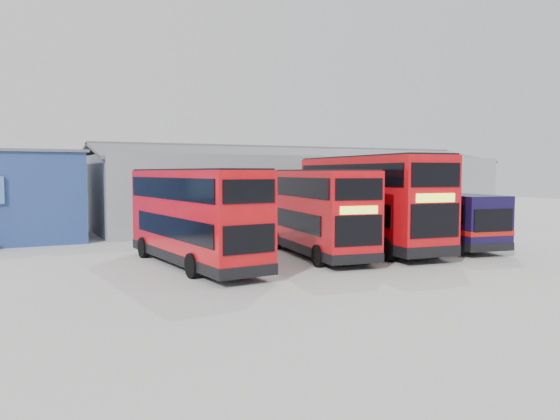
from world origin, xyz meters
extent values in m
plane|color=#ACACA6|center=(0.00, 0.00, 0.00)|extent=(120.00, 120.00, 0.00)
cube|color=gray|center=(8.00, 20.00, 2.50)|extent=(30.00, 12.00, 5.00)
cube|color=#555A5E|center=(8.00, 17.20, 5.25)|extent=(30.50, 6.33, 1.29)
cube|color=#555A5E|center=(8.00, 22.80, 5.25)|extent=(30.50, 6.33, 1.29)
cube|color=red|center=(-5.02, 4.60, 2.15)|extent=(3.11, 9.67, 3.67)
cube|color=black|center=(-5.02, 4.60, 0.50)|extent=(3.14, 9.71, 0.41)
cube|color=black|center=(-3.85, 4.34, 1.72)|extent=(0.77, 8.03, 0.86)
cube|color=black|center=(-6.14, 4.14, 1.72)|extent=(0.77, 8.03, 0.86)
cube|color=black|center=(-3.88, 4.70, 3.26)|extent=(0.85, 8.93, 0.86)
cube|color=black|center=(-6.17, 4.50, 3.26)|extent=(0.85, 8.93, 0.86)
cube|color=black|center=(-5.45, 9.35, 1.63)|extent=(2.03, 0.23, 1.22)
cube|color=black|center=(-5.45, 9.35, 3.26)|extent=(2.03, 0.23, 0.86)
cube|color=#B6DA2D|center=(-5.45, 9.36, 2.45)|extent=(1.63, 0.18, 0.32)
cube|color=black|center=(-4.60, -0.15, 1.63)|extent=(1.99, 0.22, 1.00)
cube|color=black|center=(-4.60, -0.15, 3.26)|extent=(1.99, 0.22, 0.82)
cube|color=black|center=(-5.02, 4.60, 4.00)|extent=(2.96, 9.53, 0.09)
cylinder|color=black|center=(-4.24, 7.99, 0.47)|extent=(0.37, 0.96, 0.94)
cylinder|color=black|center=(-6.40, 7.80, 0.47)|extent=(0.37, 0.96, 0.94)
cylinder|color=black|center=(-3.73, 2.31, 0.47)|extent=(0.37, 0.96, 0.94)
cylinder|color=black|center=(-5.89, 2.11, 0.47)|extent=(0.37, 0.96, 0.94)
cube|color=red|center=(1.01, 5.16, 2.14)|extent=(3.58, 9.69, 3.65)
cube|color=black|center=(1.01, 5.16, 0.50)|extent=(3.62, 9.73, 0.41)
cube|color=black|center=(-0.07, 5.68, 1.71)|extent=(1.19, 7.95, 0.86)
cube|color=black|center=(2.19, 5.36, 1.71)|extent=(1.19, 7.95, 0.86)
cube|color=black|center=(-0.13, 5.33, 3.25)|extent=(1.31, 8.84, 0.86)
cube|color=black|center=(2.14, 5.00, 3.25)|extent=(1.31, 8.84, 0.86)
cube|color=black|center=(0.33, 0.46, 1.62)|extent=(2.01, 0.33, 1.22)
cube|color=black|center=(0.33, 0.46, 3.25)|extent=(2.01, 0.33, 0.86)
cube|color=#B6DA2D|center=(0.33, 0.45, 2.43)|extent=(1.61, 0.27, 0.32)
cube|color=black|center=(1.68, 9.87, 1.62)|extent=(1.97, 0.33, 0.99)
cube|color=black|center=(1.68, 9.87, 3.25)|extent=(1.97, 0.33, 0.81)
cube|color=black|center=(1.01, 5.16, 3.98)|extent=(3.42, 9.54, 0.09)
cylinder|color=black|center=(-0.53, 2.06, 0.47)|extent=(0.42, 0.97, 0.94)
cylinder|color=black|center=(1.61, 1.75, 0.47)|extent=(0.42, 0.97, 0.94)
cylinder|color=black|center=(0.28, 7.68, 0.47)|extent=(0.42, 0.97, 0.94)
cylinder|color=black|center=(2.42, 7.37, 0.47)|extent=(0.42, 0.97, 0.94)
cube|color=red|center=(4.51, 5.65, 2.51)|extent=(3.79, 11.30, 4.27)
cube|color=black|center=(4.51, 5.65, 0.58)|extent=(3.84, 11.34, 0.47)
cube|color=black|center=(3.22, 6.21, 2.00)|extent=(1.04, 9.34, 1.00)
cube|color=black|center=(5.88, 5.93, 2.00)|extent=(1.04, 9.34, 1.00)
cube|color=black|center=(3.17, 5.79, 3.80)|extent=(1.16, 10.39, 1.00)
cube|color=black|center=(5.84, 5.51, 3.80)|extent=(1.16, 10.39, 1.00)
cube|color=black|center=(3.92, 0.12, 1.90)|extent=(2.37, 0.30, 1.42)
cube|color=black|center=(3.92, 0.12, 3.80)|extent=(2.37, 0.30, 1.00)
cube|color=#B6DA2D|center=(3.92, 0.11, 2.85)|extent=(1.89, 0.24, 0.37)
cube|color=black|center=(5.09, 11.18, 1.90)|extent=(2.31, 0.30, 1.16)
cube|color=black|center=(5.09, 11.18, 3.80)|extent=(2.31, 0.30, 0.95)
cube|color=black|center=(4.51, 5.65, 4.66)|extent=(3.62, 11.12, 0.11)
cylinder|color=black|center=(2.84, 1.95, 0.55)|extent=(0.45, 1.13, 1.10)
cylinder|color=black|center=(5.36, 1.69, 0.55)|extent=(0.45, 1.13, 1.10)
cylinder|color=black|center=(3.54, 8.56, 0.55)|extent=(0.45, 1.13, 1.10)
cylinder|color=black|center=(6.06, 8.30, 0.55)|extent=(0.45, 1.13, 1.10)
cube|color=black|center=(8.51, 5.57, 1.57)|extent=(3.94, 10.55, 2.48)
cube|color=black|center=(8.51, 5.57, 0.50)|extent=(3.99, 10.59, 0.37)
cube|color=#AE120D|center=(8.51, 5.57, 1.12)|extent=(3.98, 10.58, 0.23)
cube|color=black|center=(9.64, 5.10, 1.97)|extent=(1.41, 8.52, 0.89)
cube|color=black|center=(7.29, 5.48, 1.97)|extent=(1.41, 8.52, 0.89)
cube|color=black|center=(9.33, 10.68, 1.73)|extent=(2.09, 0.38, 1.22)
cube|color=black|center=(7.69, 0.46, 1.73)|extent=(2.04, 0.37, 1.03)
cylinder|color=black|center=(10.20, 9.00, 0.49)|extent=(0.45, 1.01, 0.97)
cylinder|color=black|center=(7.98, 9.35, 0.49)|extent=(0.45, 1.01, 0.97)
cylinder|color=black|center=(9.16, 2.52, 0.49)|extent=(0.45, 1.01, 0.97)
cylinder|color=black|center=(6.94, 2.88, 0.49)|extent=(0.45, 1.01, 0.97)
camera|label=1|loc=(-11.98, -17.08, 3.92)|focal=35.00mm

